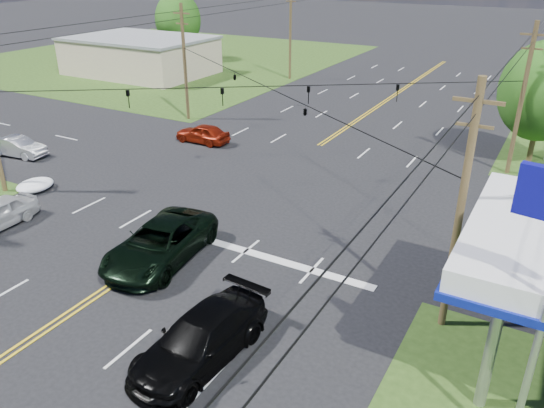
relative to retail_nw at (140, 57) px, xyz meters
The scene contains 17 objects.
ground 37.26m from the retail_nw, 36.25° to the right, with size 280.00×280.00×0.00m, color black.
grass_nw 11.36m from the retail_nw, 116.57° to the left, with size 46.00×48.00×0.03m, color #284415.
stop_bar 46.14m from the retail_nw, 40.60° to the right, with size 10.00×0.50×0.02m, color silver.
retail_nw is the anchor object (origin of this frame).
pole_se 53.09m from the retail_nw, 35.79° to the right, with size 1.60×0.28×9.50m.
pole_nw 21.60m from the retail_nw, 37.41° to the right, with size 1.60×0.28×9.50m.
pole_ne 45.02m from the retail_nw, 16.82° to the right, with size 1.60×0.28×9.50m.
pole_left_far 18.30m from the retail_nw, 19.44° to the left, with size 1.60×0.28×10.00m.
span_wire_signals 37.42m from the retail_nw, 36.25° to the right, with size 26.00×18.00×1.13m.
power_lines 38.98m from the retail_nw, 38.66° to the right, with size 26.04×100.00×0.64m.
tree_right_a 45.21m from the retail_nw, 12.80° to the right, with size 5.70×5.70×8.18m.
tree_far_l 10.69m from the retail_nw, 101.31° to the left, with size 6.08×6.08×8.72m.
pickup_dkgreen 44.66m from the retail_nw, 46.91° to the right, with size 3.01×6.53×1.82m, color black.
suv_black 51.79m from the retail_nw, 45.78° to the right, with size 2.38×5.86×1.70m, color black.
sedan_silver 29.30m from the retail_nw, 64.89° to the right, with size 1.46×4.18×1.38m, color #B5B5BA.
sedan_red 28.21m from the retail_nw, 38.81° to the right, with size 1.70×4.23×1.44m, color maroon.
snowpile_b 35.30m from the retail_nw, 58.34° to the right, with size 1.85×2.28×0.64m, color white.
Camera 1 is at (15.42, -14.61, 12.85)m, focal length 35.00 mm.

